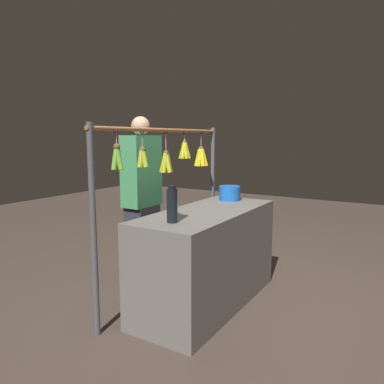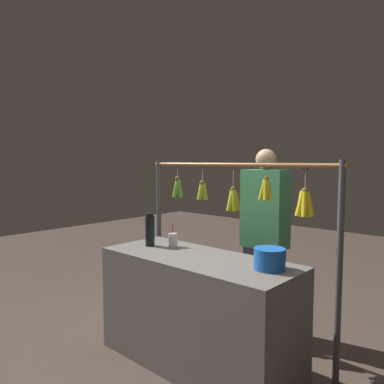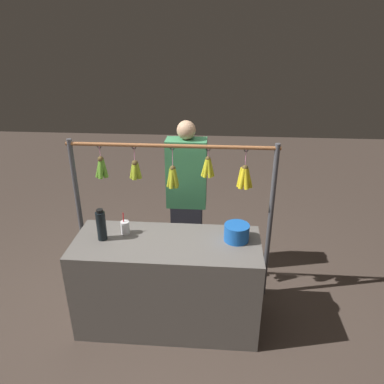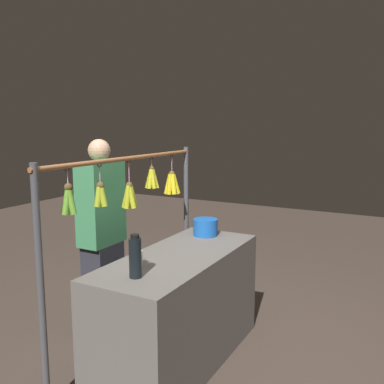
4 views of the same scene
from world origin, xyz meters
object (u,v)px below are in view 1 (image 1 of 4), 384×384
Objects in this scene: blue_bucket at (230,193)px; vendor_person at (142,202)px; drink_cup at (173,210)px; water_bottle at (172,205)px.

blue_bucket is 0.85m from vendor_person.
vendor_person is (-0.45, -0.67, -0.07)m from drink_cup.
water_bottle is 1.08m from blue_bucket.
blue_bucket is at bearing -176.19° from water_bottle.
water_bottle is at bearing 33.61° from drink_cup.
water_bottle reaches higher than blue_bucket.
vendor_person is (0.46, -0.70, -0.09)m from blue_bucket.
water_bottle is 1.00m from vendor_person.
blue_bucket is (-1.08, -0.07, -0.06)m from water_bottle.
drink_cup is 0.12× the size of vendor_person.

